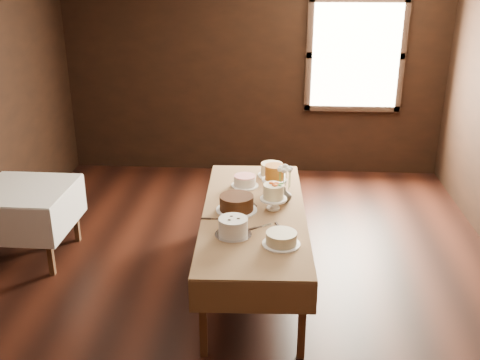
# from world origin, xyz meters

# --- Properties ---
(floor) EXTENTS (5.00, 6.00, 0.01)m
(floor) POSITION_xyz_m (0.00, 0.00, 0.00)
(floor) COLOR black
(floor) RESTS_ON ground
(wall_back) EXTENTS (5.00, 0.02, 2.80)m
(wall_back) POSITION_xyz_m (0.00, 3.00, 1.40)
(wall_back) COLOR black
(wall_back) RESTS_ON ground
(window) EXTENTS (1.10, 0.05, 1.30)m
(window) POSITION_xyz_m (1.30, 2.94, 1.60)
(window) COLOR #FFEABF
(window) RESTS_ON wall_back
(display_table) EXTENTS (0.97, 2.30, 0.70)m
(display_table) POSITION_xyz_m (0.13, 0.10, 0.65)
(display_table) COLOR #492D1B
(display_table) RESTS_ON ground
(side_table) EXTENTS (0.87, 0.87, 0.72)m
(side_table) POSITION_xyz_m (-2.09, 0.42, 0.64)
(side_table) COLOR #492D1B
(side_table) RESTS_ON ground
(cake_speckled) EXTENTS (0.28, 0.28, 0.13)m
(cake_speckled) POSITION_xyz_m (0.27, 0.96, 0.77)
(cake_speckled) COLOR white
(cake_speckled) RESTS_ON display_table
(cake_lattice) EXTENTS (0.27, 0.27, 0.10)m
(cake_lattice) POSITION_xyz_m (0.02, 0.66, 0.75)
(cake_lattice) COLOR white
(cake_lattice) RESTS_ON display_table
(cake_caramel) EXTENTS (0.25, 0.25, 0.27)m
(cake_caramel) POSITION_xyz_m (0.30, 0.55, 0.82)
(cake_caramel) COLOR white
(cake_caramel) RESTS_ON display_table
(cake_chocolate) EXTENTS (0.42, 0.42, 0.14)m
(cake_chocolate) POSITION_xyz_m (-0.02, 0.09, 0.77)
(cake_chocolate) COLOR white
(cake_chocolate) RESTS_ON display_table
(cake_flowers) EXTENTS (0.24, 0.24, 0.24)m
(cake_flowers) POSITION_xyz_m (0.30, 0.15, 0.81)
(cake_flowers) COLOR white
(cake_flowers) RESTS_ON display_table
(cake_swirl) EXTENTS (0.32, 0.32, 0.15)m
(cake_swirl) POSITION_xyz_m (-0.02, -0.38, 0.77)
(cake_swirl) COLOR silver
(cake_swirl) RESTS_ON display_table
(cake_cream) EXTENTS (0.30, 0.30, 0.10)m
(cake_cream) POSITION_xyz_m (0.37, -0.51, 0.75)
(cake_cream) COLOR white
(cake_cream) RESTS_ON display_table
(cake_server_a) EXTENTS (0.21, 0.16, 0.01)m
(cake_server_a) POSITION_xyz_m (0.22, -0.20, 0.71)
(cake_server_a) COLOR silver
(cake_server_a) RESTS_ON display_table
(cake_server_b) EXTENTS (0.10, 0.23, 0.01)m
(cake_server_b) POSITION_xyz_m (0.38, -0.29, 0.71)
(cake_server_b) COLOR silver
(cake_server_b) RESTS_ON display_table
(cake_server_c) EXTENTS (0.12, 0.23, 0.01)m
(cake_server_c) POSITION_xyz_m (0.08, 0.33, 0.71)
(cake_server_c) COLOR silver
(cake_server_c) RESTS_ON display_table
(cake_server_e) EXTENTS (0.24, 0.03, 0.01)m
(cake_server_e) POSITION_xyz_m (-0.15, -0.10, 0.71)
(cake_server_e) COLOR silver
(cake_server_e) RESTS_ON display_table
(flower_vase) EXTENTS (0.18, 0.18, 0.14)m
(flower_vase) POSITION_xyz_m (0.40, 0.31, 0.77)
(flower_vase) COLOR #2D2823
(flower_vase) RESTS_ON display_table
(flower_bouquet) EXTENTS (0.14, 0.14, 0.20)m
(flower_bouquet) POSITION_xyz_m (0.40, 0.31, 0.96)
(flower_bouquet) COLOR white
(flower_bouquet) RESTS_ON flower_vase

